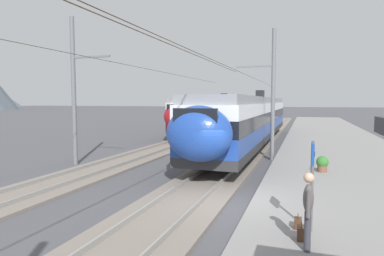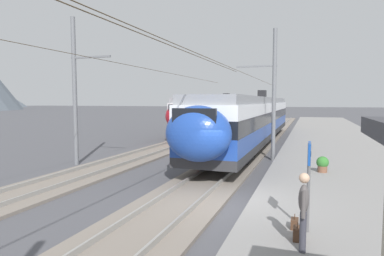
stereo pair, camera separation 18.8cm
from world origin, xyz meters
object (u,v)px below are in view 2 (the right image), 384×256
Objects in this scene: train_near_platform at (254,118)px; catenary_mast_far_side at (77,89)px; passenger_walking at (304,208)px; handbag_beside_passenger at (297,233)px; train_far_track at (218,113)px; catenary_mast_mid at (271,93)px; platform_sign at (309,167)px; potted_plant_platform_edge at (323,163)px; handbag_near_sign at (295,223)px.

catenary_mast_far_side is at bearing 143.79° from train_near_platform.
passenger_walking is 0.96m from handbag_beside_passenger.
passenger_walking is at bearing -161.81° from train_far_track.
catenary_mast_mid is at bearing -155.61° from train_far_track.
passenger_walking is (-30.65, -10.07, -0.91)m from train_far_track.
catenary_mast_mid reaches higher than platform_sign.
handbag_beside_passenger is at bearing -171.03° from catenary_mast_mid.
train_far_track is 0.57× the size of catenary_mast_mid.
catenary_mast_far_side is (-10.95, 8.02, 2.02)m from train_near_platform.
catenary_mast_mid is 6.21m from potted_plant_platform_edge.
train_far_track reaches higher than potted_plant_platform_edge.
catenary_mast_mid is 11.17m from catenary_mast_far_side.
catenary_mast_far_side is at bearing 59.97° from handbag_near_sign.
passenger_walking is at bearing 175.51° from potted_plant_platform_edge.
handbag_near_sign is at bearing 9.74° from passenger_walking.
train_far_track is at bearing 18.19° from passenger_walking.
platform_sign is at bearing -119.82° from catenary_mast_far_side.
potted_plant_platform_edge is at bearing -155.44° from train_near_platform.
platform_sign is at bearing -4.53° from passenger_walking.
platform_sign reaches higher than potted_plant_platform_edge.
handbag_beside_passenger is at bearing -167.96° from train_near_platform.
catenary_mast_far_side is 62.31× the size of potted_plant_platform_edge.
passenger_walking is (-13.10, -2.11, -2.76)m from catenary_mast_mid.
platform_sign is at bearing 175.51° from potted_plant_platform_edge.
handbag_beside_passenger is at bearing -173.04° from handbag_near_sign.
train_near_platform is 0.65× the size of catenary_mast_far_side.
train_near_platform and train_far_track have the same top height.
catenary_mast_mid is 12.53m from handbag_near_sign.
train_far_track is 58.18× the size of handbag_beside_passenger.
train_near_platform is 18.42m from platform_sign.
handbag_beside_passenger is (-18.53, -3.95, -1.70)m from train_near_platform.
catenary_mast_mid is (-5.96, -1.97, 1.84)m from train_near_platform.
platform_sign is (-29.52, -10.16, -0.24)m from train_far_track.
platform_sign is at bearing -19.91° from handbag_beside_passenger.
train_near_platform is at bearing 12.08° from passenger_walking.
passenger_walking is (-8.11, -12.10, -2.93)m from catenary_mast_far_side.
potted_plant_platform_edge is at bearing -4.49° from passenger_walking.
catenary_mast_far_side is 14.65m from handbag_beside_passenger.
passenger_walking is 4.44× the size of handbag_near_sign.
train_near_platform is 19.52m from passenger_walking.
catenary_mast_mid is (-17.55, -7.96, 1.85)m from train_far_track.
platform_sign is at bearing -110.84° from handbag_near_sign.
train_near_platform is 13.29× the size of platform_sign.
handbag_beside_passenger is at bearing 174.33° from potted_plant_platform_edge.
platform_sign is 5.78× the size of handbag_near_sign.
train_far_track is at bearing 18.27° from handbag_beside_passenger.
handbag_near_sign is at bearing -167.76° from train_near_platform.
catenary_mast_mid is at bearing 8.97° from handbag_beside_passenger.
catenary_mast_far_side is at bearing 116.55° from catenary_mast_mid.
potted_plant_platform_edge is (-10.41, -4.76, -1.46)m from train_near_platform.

